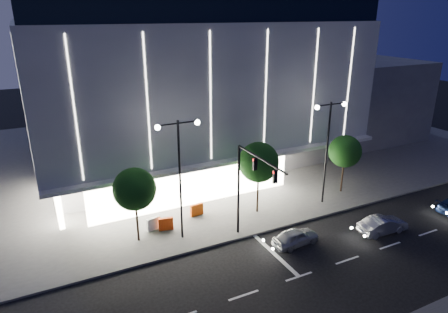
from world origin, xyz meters
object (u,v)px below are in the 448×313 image
car_lead (296,237)px  barrier_a (166,224)px  traffic_mast (249,179)px  street_lamp_west (179,163)px  street_lamp_east (328,138)px  barrier_c (197,210)px  car_second (383,225)px  barrier_b (153,224)px  tree_left (135,191)px  tree_right (345,153)px  tree_mid (259,164)px

car_lead → barrier_a: size_ratio=3.25×
traffic_mast → street_lamp_west: bearing=146.4°
street_lamp_east → barrier_c: street_lamp_east is taller
street_lamp_west → street_lamp_east: size_ratio=1.00×
car_second → barrier_b: size_ratio=3.56×
tree_left → barrier_a: size_ratio=5.20×
tree_right → street_lamp_west: bearing=-176.4°
car_lead → barrier_b: car_lead is taller
tree_right → barrier_a: tree_right is taller
traffic_mast → car_lead: size_ratio=1.98×
street_lamp_west → barrier_b: bearing=128.6°
car_second → barrier_c: (-11.62, 8.52, 0.01)m
street_lamp_east → barrier_b: (-14.57, 1.97, -5.31)m
tree_right → car_second: (-2.16, -6.92, -3.24)m
barrier_a → street_lamp_east: bearing=5.2°
barrier_a → tree_right: bearing=9.8°
tree_left → car_second: tree_left is taller
tree_mid → car_second: bearing=-45.3°
tree_right → barrier_b: tree_right is taller
tree_left → barrier_c: (5.22, 1.59, -3.38)m
tree_left → barrier_a: 4.08m
tree_left → barrier_a: tree_left is taller
tree_left → tree_right: 19.00m
car_lead → tree_mid: bearing=-4.6°
street_lamp_east → barrier_c: bearing=166.3°
tree_mid → street_lamp_east: bearing=-9.7°
barrier_b → tree_mid: bearing=-19.9°
tree_right → car_second: tree_right is taller
traffic_mast → car_second: size_ratio=1.81×
tree_left → car_second: (16.84, -6.92, -3.39)m
tree_mid → car_second: (6.84, -6.92, -3.69)m
traffic_mast → tree_right: bearing=17.0°
street_lamp_east → car_second: street_lamp_east is taller
car_second → tree_mid: bearing=47.8°
tree_right → tree_mid: bearing=180.0°
traffic_mast → car_lead: traffic_mast is taller
street_lamp_west → street_lamp_east: same height
street_lamp_west → street_lamp_east: (13.00, 0.00, 0.00)m
street_lamp_west → tree_mid: bearing=8.3°
car_second → barrier_a: (-14.61, 7.42, 0.01)m
street_lamp_east → barrier_a: bearing=173.7°
car_lead → barrier_b: 10.65m
street_lamp_west → tree_right: bearing=3.6°
tree_left → car_lead: tree_left is taller
barrier_a → car_lead: bearing=-25.7°
car_second → barrier_a: 16.38m
car_lead → traffic_mast: bearing=56.3°
traffic_mast → barrier_a: size_ratio=6.43×
street_lamp_west → barrier_b: street_lamp_west is taller
street_lamp_east → tree_left: size_ratio=1.57×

